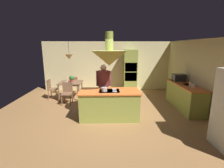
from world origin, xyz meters
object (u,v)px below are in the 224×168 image
(cooking_pot_on_cooktop, at_px, (104,89))
(chair_by_back_wall, at_px, (74,84))
(person_at_island, at_px, (104,84))
(chair_at_corner, at_px, (51,88))
(microwave_on_counter, at_px, (179,78))
(cup_on_table, at_px, (67,82))
(oven_tower, at_px, (130,71))
(canister_flour, at_px, (193,86))
(dining_table, at_px, (71,84))
(canister_sugar, at_px, (191,84))
(potted_plant_on_table, at_px, (72,78))
(kitchen_island, at_px, (109,104))
(chair_facing_island, at_px, (67,92))

(cooking_pot_on_cooktop, bearing_deg, chair_by_back_wall, 117.81)
(chair_by_back_wall, bearing_deg, person_at_island, 125.99)
(chair_at_corner, height_order, microwave_on_counter, microwave_on_counter)
(chair_by_back_wall, height_order, cup_on_table, chair_by_back_wall)
(oven_tower, relative_size, canister_flour, 14.66)
(dining_table, relative_size, person_at_island, 0.58)
(dining_table, distance_m, canister_sugar, 4.84)
(potted_plant_on_table, distance_m, microwave_on_counter, 4.51)
(oven_tower, relative_size, cup_on_table, 23.79)
(person_at_island, relative_size, canister_flour, 11.51)
(kitchen_island, relative_size, microwave_on_counter, 4.15)
(person_at_island, bearing_deg, cup_on_table, 144.41)
(oven_tower, distance_m, cup_on_table, 3.22)
(chair_at_corner, distance_m, cup_on_table, 0.86)
(canister_sugar, relative_size, cooking_pot_on_cooktop, 0.92)
(chair_facing_island, relative_size, canister_sugar, 5.28)
(oven_tower, distance_m, canister_flour, 3.44)
(oven_tower, distance_m, potted_plant_on_table, 2.98)
(potted_plant_on_table, bearing_deg, chair_at_corner, 176.21)
(chair_facing_island, distance_m, chair_at_corner, 1.11)
(chair_at_corner, bearing_deg, canister_flour, -108.65)
(chair_facing_island, bearing_deg, kitchen_island, -39.68)
(chair_facing_island, xyz_separation_m, cup_on_table, (-0.10, 0.46, 0.30))
(chair_by_back_wall, height_order, potted_plant_on_table, potted_plant_on_table)
(dining_table, height_order, canister_sugar, canister_sugar)
(chair_by_back_wall, bearing_deg, cooking_pot_on_cooktop, 117.81)
(microwave_on_counter, bearing_deg, cooking_pot_on_cooktop, -152.53)
(oven_tower, height_order, chair_by_back_wall, oven_tower)
(chair_at_corner, bearing_deg, chair_by_back_wall, -51.47)
(oven_tower, distance_m, microwave_on_counter, 2.51)
(chair_by_back_wall, distance_m, cooking_pot_on_cooktop, 3.34)
(dining_table, relative_size, chair_at_corner, 1.12)
(oven_tower, relative_size, dining_table, 2.20)
(oven_tower, xyz_separation_m, canister_sugar, (1.74, -2.79, -0.07))
(oven_tower, bearing_deg, chair_at_corner, -162.68)
(canister_flour, bearing_deg, canister_sugar, 90.00)
(potted_plant_on_table, relative_size, microwave_on_counter, 0.65)
(chair_facing_island, xyz_separation_m, canister_sugar, (4.54, -0.95, 0.50))
(microwave_on_counter, distance_m, cooking_pot_on_cooktop, 3.38)
(person_at_island, bearing_deg, chair_at_corner, 149.81)
(person_at_island, height_order, chair_facing_island, person_at_island)
(cup_on_table, relative_size, canister_flour, 0.62)
(kitchen_island, xyz_separation_m, cup_on_table, (-1.80, 1.87, 0.34))
(canister_flour, bearing_deg, chair_facing_island, 165.97)
(dining_table, relative_size, potted_plant_on_table, 3.25)
(canister_flour, bearing_deg, person_at_island, 171.63)
(cooking_pot_on_cooktop, bearing_deg, canister_sugar, 11.04)
(dining_table, bearing_deg, canister_flour, -21.90)
(oven_tower, xyz_separation_m, person_at_island, (-1.30, -2.52, -0.10))
(canister_sugar, bearing_deg, chair_by_back_wall, 152.79)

